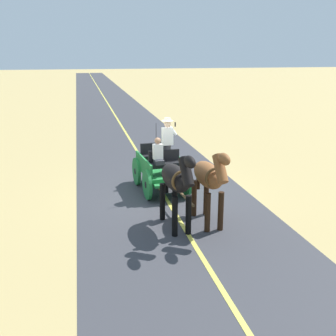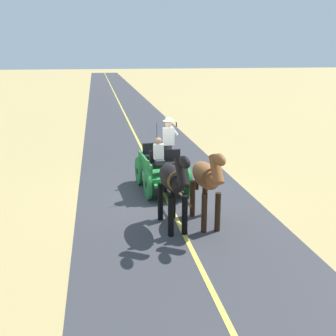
% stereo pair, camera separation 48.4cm
% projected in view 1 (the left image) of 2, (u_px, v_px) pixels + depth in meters
% --- Properties ---
extents(ground_plane, '(200.00, 200.00, 0.00)m').
position_uv_depth(ground_plane, '(164.00, 195.00, 13.13)').
color(ground_plane, tan).
extents(road_surface, '(5.58, 160.00, 0.01)m').
position_uv_depth(road_surface, '(164.00, 195.00, 13.13)').
color(road_surface, '#38383D').
rests_on(road_surface, ground).
extents(road_centre_stripe, '(0.12, 160.00, 0.00)m').
position_uv_depth(road_centre_stripe, '(164.00, 195.00, 13.13)').
color(road_centre_stripe, '#DBCC4C').
rests_on(road_centre_stripe, road_surface).
extents(horse_drawn_carriage, '(1.59, 4.52, 2.50)m').
position_uv_depth(horse_drawn_carriage, '(161.00, 167.00, 13.35)').
color(horse_drawn_carriage, '#1E7233').
rests_on(horse_drawn_carriage, ground).
extents(horse_near_side, '(0.63, 2.13, 2.21)m').
position_uv_depth(horse_near_side, '(209.00, 178.00, 10.55)').
color(horse_near_side, brown).
rests_on(horse_near_side, ground).
extents(horse_off_side, '(0.69, 2.14, 2.21)m').
position_uv_depth(horse_off_side, '(176.00, 181.00, 10.29)').
color(horse_off_side, black).
rests_on(horse_off_side, ground).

